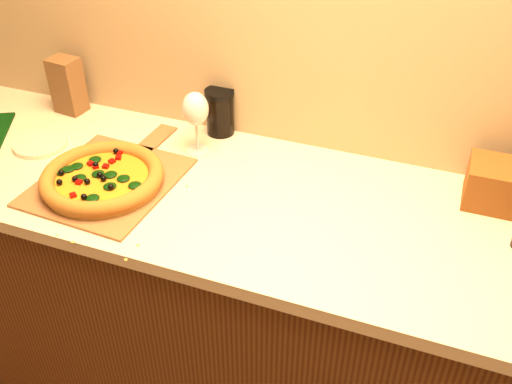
{
  "coord_description": "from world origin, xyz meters",
  "views": [
    {
      "loc": [
        0.36,
        0.22,
        1.86
      ],
      "look_at": [
        -0.08,
        1.38,
        0.96
      ],
      "focal_mm": 40.0,
      "sensor_mm": 36.0,
      "label": 1
    }
  ],
  "objects_px": {
    "pizza_peel": "(111,179)",
    "pizza": "(102,178)",
    "wine_glass": "(195,111)",
    "side_plate": "(41,144)",
    "dark_jar": "(220,112)"
  },
  "relations": [
    {
      "from": "pizza_peel",
      "to": "side_plate",
      "type": "bearing_deg",
      "value": 168.05
    },
    {
      "from": "wine_glass",
      "to": "pizza",
      "type": "bearing_deg",
      "value": -122.19
    },
    {
      "from": "side_plate",
      "to": "wine_glass",
      "type": "bearing_deg",
      "value": 17.57
    },
    {
      "from": "wine_glass",
      "to": "dark_jar",
      "type": "distance_m",
      "value": 0.15
    },
    {
      "from": "wine_glass",
      "to": "side_plate",
      "type": "relative_size",
      "value": 1.2
    },
    {
      "from": "pizza",
      "to": "wine_glass",
      "type": "distance_m",
      "value": 0.34
    },
    {
      "from": "pizza",
      "to": "side_plate",
      "type": "distance_m",
      "value": 0.33
    },
    {
      "from": "pizza_peel",
      "to": "dark_jar",
      "type": "relative_size",
      "value": 3.71
    },
    {
      "from": "pizza_peel",
      "to": "dark_jar",
      "type": "bearing_deg",
      "value": 65.25
    },
    {
      "from": "dark_jar",
      "to": "side_plate",
      "type": "bearing_deg",
      "value": -150.61
    },
    {
      "from": "wine_glass",
      "to": "dark_jar",
      "type": "relative_size",
      "value": 1.32
    },
    {
      "from": "side_plate",
      "to": "pizza_peel",
      "type": "bearing_deg",
      "value": -14.82
    },
    {
      "from": "pizza_peel",
      "to": "pizza",
      "type": "bearing_deg",
      "value": -88.36
    },
    {
      "from": "pizza_peel",
      "to": "pizza",
      "type": "distance_m",
      "value": 0.05
    },
    {
      "from": "pizza_peel",
      "to": "dark_jar",
      "type": "xyz_separation_m",
      "value": [
        0.19,
        0.37,
        0.07
      ]
    }
  ]
}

